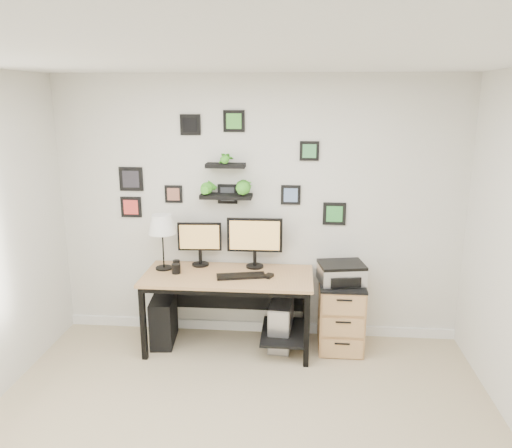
# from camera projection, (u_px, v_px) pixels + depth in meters

# --- Properties ---
(room) EXTENTS (4.00, 4.00, 4.00)m
(room) POSITION_uv_depth(u_px,v_px,m) (258.00, 326.00, 5.22)
(room) COLOR #C0AD89
(room) RESTS_ON ground
(desk) EXTENTS (1.60, 0.70, 0.75)m
(desk) POSITION_uv_depth(u_px,v_px,m) (232.00, 286.00, 4.78)
(desk) COLOR tan
(desk) RESTS_ON ground
(monitor_left) EXTENTS (0.43, 0.18, 0.44)m
(monitor_left) POSITION_uv_depth(u_px,v_px,m) (200.00, 241.00, 4.91)
(monitor_left) COLOR black
(monitor_left) RESTS_ON desk
(monitor_right) EXTENTS (0.54, 0.18, 0.50)m
(monitor_right) POSITION_uv_depth(u_px,v_px,m) (255.00, 238.00, 4.84)
(monitor_right) COLOR black
(monitor_right) RESTS_ON desk
(keyboard) EXTENTS (0.47, 0.24, 0.02)m
(keyboard) POSITION_uv_depth(u_px,v_px,m) (241.00, 276.00, 4.65)
(keyboard) COLOR black
(keyboard) RESTS_ON desk
(mouse) EXTENTS (0.09, 0.11, 0.03)m
(mouse) POSITION_uv_depth(u_px,v_px,m) (269.00, 276.00, 4.65)
(mouse) COLOR black
(mouse) RESTS_ON desk
(table_lamp) EXTENTS (0.27, 0.27, 0.54)m
(table_lamp) POSITION_uv_depth(u_px,v_px,m) (162.00, 226.00, 4.77)
(table_lamp) COLOR black
(table_lamp) RESTS_ON desk
(mug) EXTENTS (0.08, 0.08, 0.09)m
(mug) POSITION_uv_depth(u_px,v_px,m) (176.00, 269.00, 4.74)
(mug) COLOR black
(mug) RESTS_ON desk
(pen_cup) EXTENTS (0.07, 0.07, 0.09)m
(pen_cup) POSITION_uv_depth(u_px,v_px,m) (176.00, 265.00, 4.86)
(pen_cup) COLOR black
(pen_cup) RESTS_ON desk
(pc_tower_black) EXTENTS (0.26, 0.49, 0.47)m
(pc_tower_black) POSITION_uv_depth(u_px,v_px,m) (164.00, 319.00, 4.95)
(pc_tower_black) COLOR black
(pc_tower_black) RESTS_ON ground
(pc_tower_grey) EXTENTS (0.24, 0.48, 0.46)m
(pc_tower_grey) POSITION_uv_depth(u_px,v_px,m) (281.00, 323.00, 4.88)
(pc_tower_grey) COLOR gray
(pc_tower_grey) RESTS_ON ground
(file_cabinet) EXTENTS (0.43, 0.53, 0.67)m
(file_cabinet) POSITION_uv_depth(u_px,v_px,m) (341.00, 315.00, 4.82)
(file_cabinet) COLOR tan
(file_cabinet) RESTS_ON ground
(printer) EXTENTS (0.47, 0.40, 0.19)m
(printer) POSITION_uv_depth(u_px,v_px,m) (341.00, 273.00, 4.72)
(printer) COLOR silver
(printer) RESTS_ON file_cabinet
(wall_decor) EXTENTS (2.24, 0.18, 1.09)m
(wall_decor) POSITION_uv_depth(u_px,v_px,m) (225.00, 177.00, 4.79)
(wall_decor) COLOR black
(wall_decor) RESTS_ON ground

